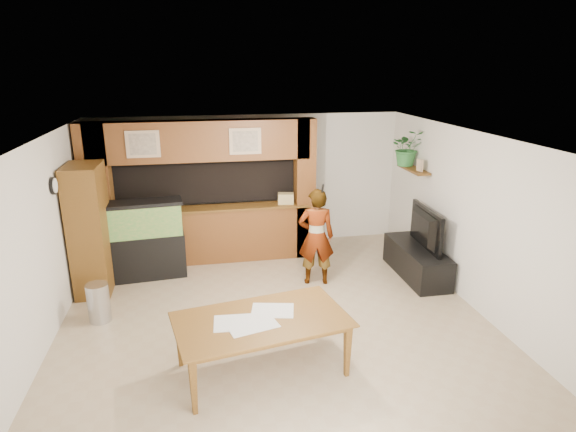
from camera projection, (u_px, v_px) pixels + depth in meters
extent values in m
plane|color=tan|center=(276.00, 322.00, 6.86)|extent=(6.50, 6.50, 0.00)
plane|color=white|center=(275.00, 140.00, 6.07)|extent=(6.50, 6.50, 0.00)
plane|color=silver|center=(249.00, 181.00, 9.51)|extent=(6.00, 0.00, 6.00)
plane|color=silver|center=(36.00, 252.00, 5.93)|extent=(0.00, 6.50, 6.50)
plane|color=silver|center=(479.00, 224.00, 7.00)|extent=(0.00, 6.50, 6.50)
cube|color=brown|center=(206.00, 236.00, 8.84)|extent=(3.80, 0.35, 1.00)
cube|color=brown|center=(205.00, 209.00, 8.68)|extent=(3.80, 0.43, 0.04)
cube|color=brown|center=(201.00, 141.00, 8.31)|extent=(3.80, 0.35, 0.70)
cube|color=brown|center=(98.00, 199.00, 8.28)|extent=(0.50, 0.35, 2.60)
cube|color=brown|center=(305.00, 189.00, 8.93)|extent=(0.35, 0.35, 2.60)
cube|color=black|center=(203.00, 179.00, 9.07)|extent=(4.20, 0.45, 0.85)
cube|color=tan|center=(143.00, 144.00, 7.96)|extent=(0.55, 0.03, 0.45)
cube|color=tan|center=(143.00, 144.00, 7.94)|extent=(0.43, 0.01, 0.35)
cube|color=tan|center=(245.00, 141.00, 8.26)|extent=(0.55, 0.03, 0.45)
cube|color=tan|center=(245.00, 141.00, 8.25)|extent=(0.43, 0.01, 0.35)
cylinder|color=black|center=(53.00, 186.00, 6.69)|extent=(0.04, 0.25, 0.25)
cylinder|color=white|center=(55.00, 186.00, 6.70)|extent=(0.01, 0.21, 0.21)
cube|color=brown|center=(413.00, 169.00, 8.68)|extent=(0.25, 0.90, 0.04)
cube|color=brown|center=(90.00, 230.00, 7.54)|extent=(0.52, 0.85, 2.07)
cylinder|color=#B2B2B7|center=(99.00, 303.00, 6.82)|extent=(0.31, 0.31, 0.57)
cube|color=black|center=(149.00, 256.00, 8.23)|extent=(1.22, 0.46, 0.76)
cube|color=#2D7135|center=(145.00, 220.00, 8.04)|extent=(1.17, 0.43, 0.53)
cube|color=black|center=(144.00, 203.00, 7.95)|extent=(1.22, 0.46, 0.06)
cube|color=black|center=(417.00, 261.00, 8.30)|extent=(0.58, 1.59, 0.53)
imported|color=black|center=(420.00, 228.00, 8.12)|extent=(0.22, 1.20, 0.69)
cube|color=tan|center=(420.00, 165.00, 8.42)|extent=(0.06, 0.16, 0.21)
imported|color=#2B6D32|center=(408.00, 148.00, 8.80)|extent=(0.67, 0.60, 0.67)
imported|color=#916E4F|center=(316.00, 237.00, 7.88)|extent=(0.65, 0.47, 1.63)
cylinder|color=black|center=(323.00, 188.00, 7.48)|extent=(0.03, 0.09, 0.15)
imported|color=brown|center=(263.00, 347.00, 5.65)|extent=(2.16, 1.45, 0.70)
cube|color=silver|center=(251.00, 324.00, 5.46)|extent=(0.65, 0.54, 0.01)
cube|color=silver|center=(237.00, 323.00, 5.48)|extent=(0.54, 0.41, 0.01)
cube|color=silver|center=(273.00, 310.00, 5.75)|extent=(0.56, 0.46, 0.01)
cube|color=tan|center=(286.00, 198.00, 8.92)|extent=(0.32, 0.24, 0.19)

